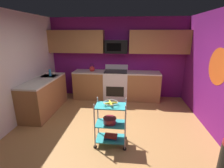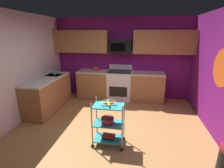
# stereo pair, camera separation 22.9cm
# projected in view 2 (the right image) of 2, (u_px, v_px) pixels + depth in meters

# --- Properties ---
(floor) EXTENTS (4.40, 4.80, 0.04)m
(floor) POSITION_uv_depth(u_px,v_px,m) (108.00, 135.00, 3.62)
(floor) COLOR #A87542
(floor) RESTS_ON ground
(wall_back) EXTENTS (4.52, 0.06, 2.60)m
(wall_back) POSITION_uv_depth(u_px,v_px,m) (122.00, 58.00, 5.53)
(wall_back) COLOR #751970
(wall_back) RESTS_ON ground
(wall_left) EXTENTS (0.06, 4.80, 2.60)m
(wall_left) POSITION_uv_depth(u_px,v_px,m) (7.00, 72.00, 3.60)
(wall_left) COLOR silver
(wall_left) RESTS_ON ground
(wall_flower_decal) EXTENTS (0.00, 0.76, 0.76)m
(wall_flower_decal) POSITION_uv_depth(u_px,v_px,m) (222.00, 68.00, 3.24)
(wall_flower_decal) COLOR #E5591E
(counter_run) EXTENTS (3.59, 2.29, 0.92)m
(counter_run) POSITION_uv_depth(u_px,v_px,m) (95.00, 88.00, 5.17)
(counter_run) COLOR #9E6B3D
(counter_run) RESTS_ON ground
(oven_range) EXTENTS (0.76, 0.65, 1.10)m
(oven_range) POSITION_uv_depth(u_px,v_px,m) (119.00, 85.00, 5.46)
(oven_range) COLOR white
(oven_range) RESTS_ON ground
(upper_cabinets) EXTENTS (4.40, 0.33, 0.70)m
(upper_cabinets) POSITION_uv_depth(u_px,v_px,m) (121.00, 42.00, 5.18)
(upper_cabinets) COLOR #9E6B3D
(microwave) EXTENTS (0.70, 0.39, 0.40)m
(microwave) POSITION_uv_depth(u_px,v_px,m) (120.00, 47.00, 5.21)
(microwave) COLOR black
(rolling_cart) EXTENTS (0.63, 0.36, 0.91)m
(rolling_cart) POSITION_uv_depth(u_px,v_px,m) (109.00, 123.00, 3.17)
(rolling_cart) COLOR silver
(rolling_cart) RESTS_ON ground
(fruit_bowl) EXTENTS (0.27, 0.27, 0.07)m
(fruit_bowl) POSITION_uv_depth(u_px,v_px,m) (108.00, 103.00, 3.04)
(fruit_bowl) COLOR silver
(fruit_bowl) RESTS_ON rolling_cart
(mixing_bowl_large) EXTENTS (0.25, 0.25, 0.11)m
(mixing_bowl_large) POSITION_uv_depth(u_px,v_px,m) (108.00, 120.00, 3.15)
(mixing_bowl_large) COLOR maroon
(mixing_bowl_large) RESTS_ON rolling_cart
(book_stack) EXTENTS (0.26, 0.17, 0.07)m
(book_stack) POSITION_uv_depth(u_px,v_px,m) (109.00, 136.00, 3.25)
(book_stack) COLOR #1E4C8C
(book_stack) RESTS_ON rolling_cart
(kettle) EXTENTS (0.21, 0.18, 0.26)m
(kettle) POSITION_uv_depth(u_px,v_px,m) (96.00, 69.00, 5.43)
(kettle) COLOR red
(kettle) RESTS_ON counter_run
(dish_soap_bottle) EXTENTS (0.06, 0.06, 0.20)m
(dish_soap_bottle) POSITION_uv_depth(u_px,v_px,m) (54.00, 72.00, 4.88)
(dish_soap_bottle) COLOR #2D8CBF
(dish_soap_bottle) RESTS_ON counter_run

